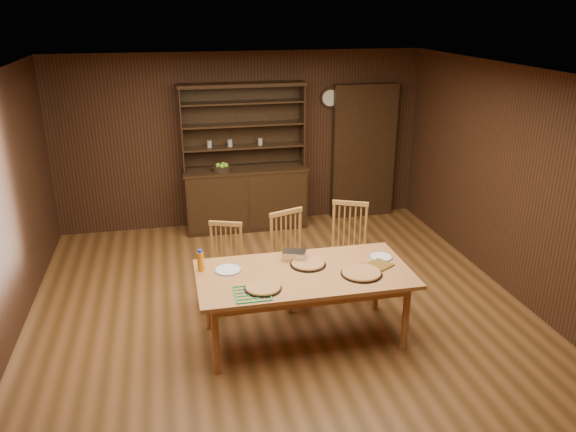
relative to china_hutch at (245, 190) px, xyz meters
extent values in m
plane|color=brown|center=(0.00, -2.75, -0.60)|extent=(6.00, 6.00, 0.00)
plane|color=white|center=(0.00, -2.75, 2.00)|extent=(6.00, 6.00, 0.00)
plane|color=#3D2013|center=(0.00, 0.25, 0.70)|extent=(5.50, 0.00, 5.50)
plane|color=#3D2013|center=(0.00, -5.75, 0.70)|extent=(5.50, 0.00, 5.50)
plane|color=#3D2013|center=(2.75, -2.75, 0.70)|extent=(0.00, 6.00, 6.00)
cube|color=#311F10|center=(0.00, -0.01, -0.15)|extent=(1.80, 0.50, 0.90)
cube|color=#311F10|center=(0.00, -0.01, 0.32)|extent=(1.84, 0.52, 0.04)
cube|color=#311F10|center=(0.00, 0.22, 0.95)|extent=(1.80, 0.02, 1.20)
cube|color=#311F10|center=(-0.89, 0.07, 0.95)|extent=(0.02, 0.32, 1.20)
cube|color=#311F10|center=(0.89, 0.07, 0.95)|extent=(0.02, 0.32, 1.20)
cube|color=#311F10|center=(0.00, 0.07, 1.55)|extent=(1.84, 0.34, 0.05)
cylinder|color=gray|center=(-0.50, 0.07, 0.72)|extent=(0.07, 0.07, 0.10)
cylinder|color=gray|center=(-0.20, 0.07, 0.72)|extent=(0.07, 0.07, 0.10)
cube|color=#311F10|center=(1.90, 0.15, 0.45)|extent=(1.00, 0.18, 2.10)
cylinder|color=#311F10|center=(1.35, 0.21, 1.30)|extent=(0.30, 0.04, 0.30)
cylinder|color=silver|center=(1.35, 0.18, 1.30)|extent=(0.24, 0.01, 0.24)
cube|color=#BA8040|center=(0.12, -3.19, 0.13)|extent=(2.11, 1.05, 0.04)
cylinder|color=#BA8040|center=(-0.81, -3.59, -0.24)|extent=(0.07, 0.07, 0.71)
cylinder|color=#BA8040|center=(-0.81, -2.79, -0.24)|extent=(0.07, 0.07, 0.71)
cylinder|color=#BA8040|center=(1.05, -3.59, -0.24)|extent=(0.07, 0.07, 0.71)
cylinder|color=#BA8040|center=(1.05, -2.79, -0.24)|extent=(0.07, 0.07, 0.71)
cube|color=#A36D38|center=(-0.59, -2.36, -0.19)|extent=(0.50, 0.49, 0.04)
cylinder|color=#A36D38|center=(-0.78, -2.44, -0.40)|extent=(0.03, 0.03, 0.38)
cylinder|color=#A36D38|center=(-0.69, -2.18, -0.40)|extent=(0.03, 0.03, 0.38)
cylinder|color=#A36D38|center=(-0.50, -2.55, -0.40)|extent=(0.03, 0.03, 0.38)
cylinder|color=#A36D38|center=(-0.40, -2.28, -0.40)|extent=(0.03, 0.03, 0.38)
cube|color=#A36D38|center=(-0.54, -2.21, 0.35)|extent=(0.37, 0.16, 0.05)
cube|color=#A36D38|center=(0.19, -2.46, -0.14)|extent=(0.56, 0.55, 0.04)
cylinder|color=#A36D38|center=(0.09, -2.66, -0.38)|extent=(0.04, 0.04, 0.43)
cylinder|color=#A36D38|center=(-0.02, -2.37, -0.38)|extent=(0.04, 0.04, 0.43)
cylinder|color=#A36D38|center=(0.41, -2.55, -0.38)|extent=(0.04, 0.04, 0.43)
cylinder|color=#A36D38|center=(0.30, -2.25, -0.38)|extent=(0.04, 0.04, 0.43)
cube|color=#A36D38|center=(0.13, -2.29, 0.46)|extent=(0.41, 0.18, 0.05)
cube|color=#A36D38|center=(0.85, -2.33, -0.14)|extent=(0.58, 0.57, 0.04)
cylinder|color=#A36D38|center=(0.63, -2.40, -0.38)|extent=(0.04, 0.04, 0.44)
cylinder|color=#A36D38|center=(0.76, -2.12, -0.38)|extent=(0.04, 0.04, 0.44)
cylinder|color=#A36D38|center=(0.94, -2.54, -0.38)|extent=(0.04, 0.04, 0.44)
cylinder|color=#A36D38|center=(1.07, -2.26, -0.38)|extent=(0.04, 0.04, 0.44)
cube|color=#A36D38|center=(0.93, -2.17, 0.46)|extent=(0.40, 0.21, 0.05)
cylinder|color=black|center=(-0.34, -3.45, 0.16)|extent=(0.35, 0.35, 0.01)
cylinder|color=tan|center=(-0.34, -3.45, 0.17)|extent=(0.32, 0.32, 0.02)
torus|color=#D0854A|center=(-0.34, -3.45, 0.17)|extent=(0.33, 0.33, 0.03)
cylinder|color=black|center=(0.66, -3.36, 0.16)|extent=(0.41, 0.41, 0.01)
cylinder|color=tan|center=(0.66, -3.36, 0.17)|extent=(0.38, 0.38, 0.02)
torus|color=#D0854A|center=(0.66, -3.36, 0.17)|extent=(0.38, 0.38, 0.03)
cylinder|color=black|center=(0.20, -3.04, 0.16)|extent=(0.37, 0.37, 0.01)
cylinder|color=tan|center=(0.20, -3.04, 0.17)|extent=(0.33, 0.33, 0.02)
torus|color=#D0854A|center=(0.20, -3.04, 0.17)|extent=(0.34, 0.34, 0.03)
cylinder|color=silver|center=(-0.61, -2.99, 0.16)|extent=(0.26, 0.26, 0.01)
torus|color=#304F91|center=(-0.61, -2.99, 0.16)|extent=(0.27, 0.27, 0.01)
cylinder|color=silver|center=(0.98, -3.03, 0.16)|extent=(0.24, 0.24, 0.01)
torus|color=#304F91|center=(0.98, -3.03, 0.16)|extent=(0.24, 0.24, 0.01)
cube|color=silver|center=(0.09, -2.88, 0.20)|extent=(0.28, 0.25, 0.09)
cylinder|color=orange|center=(-0.87, -2.93, 0.25)|extent=(0.06, 0.06, 0.19)
cylinder|color=#1535B1|center=(-0.87, -2.93, 0.36)|extent=(0.04, 0.04, 0.03)
cube|color=#A81C13|center=(0.91, -3.21, 0.16)|extent=(0.29, 0.29, 0.02)
cube|color=#A81C13|center=(0.75, -3.24, 0.16)|extent=(0.25, 0.25, 0.01)
cylinder|color=black|center=(-0.35, -0.06, 0.37)|extent=(0.29, 0.29, 0.06)
sphere|color=#98CE36|center=(-0.40, -0.06, 0.42)|extent=(0.08, 0.08, 0.08)
sphere|color=#98CE36|center=(-0.32, -0.03, 0.42)|extent=(0.08, 0.08, 0.08)
sphere|color=#98CE36|center=(-0.35, -0.11, 0.42)|extent=(0.08, 0.08, 0.08)
sphere|color=#98CE36|center=(-0.29, -0.08, 0.42)|extent=(0.08, 0.08, 0.08)
camera|label=1|loc=(-1.10, -8.01, 2.62)|focal=35.00mm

